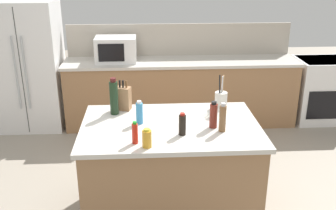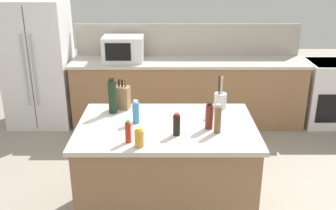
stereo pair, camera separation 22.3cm
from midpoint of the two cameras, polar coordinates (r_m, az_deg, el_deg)
The scene contains 16 objects.
back_counter_run at distance 5.66m, azimuth 4.24°, elevation 1.83°, with size 3.28×0.66×0.94m.
wall_backsplash at distance 5.78m, azimuth 4.22°, elevation 9.42°, with size 3.24×0.03×0.46m, color #B2A899.
kitchen_island at distance 3.64m, azimuth 1.76°, elevation -9.65°, with size 1.56×1.03×0.94m.
refrigerator at distance 5.83m, azimuth -17.03°, elevation 5.78°, with size 0.88×0.75×1.77m.
range_oven at distance 6.16m, azimuth 23.75°, elevation 1.61°, with size 0.76×0.65×0.92m.
microwave at distance 5.49m, azimuth -5.14°, elevation 8.14°, with size 0.55×0.39×0.34m.
knife_block at distance 3.76m, azimuth -4.71°, elevation 1.12°, with size 0.15×0.13×0.29m.
utensil_crock at distance 3.81m, azimuth 9.48°, elevation 0.68°, with size 0.12×0.12×0.32m.
soy_sauce_bottle at distance 3.21m, azimuth 3.46°, elevation -2.92°, with size 0.06×0.06×0.19m.
pepper_grinder at distance 3.28m, azimuth 9.38°, elevation -2.11°, with size 0.06×0.06×0.25m.
vinegar_bottle at distance 3.35m, azimuth 8.11°, elevation -1.67°, with size 0.07×0.07×0.24m.
hot_sauce_bottle at distance 3.09m, azimuth -3.56°, elevation -3.97°, with size 0.05×0.05×0.18m.
honey_jar at distance 3.03m, azimuth -1.89°, elevation -4.80°, with size 0.07×0.07×0.15m.
dish_soap_bottle at distance 3.44m, azimuth -2.63°, elevation -1.07°, with size 0.06×0.06×0.21m.
spice_jar_oregano at distance 3.59m, azimuth 8.19°, elevation -1.22°, with size 0.06×0.06×0.10m.
wine_bottle at distance 3.65m, azimuth -6.14°, elevation 1.28°, with size 0.08×0.08×0.35m.
Camera 2 is at (0.01, -3.13, 2.33)m, focal length 42.00 mm.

